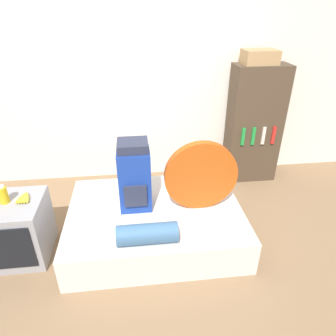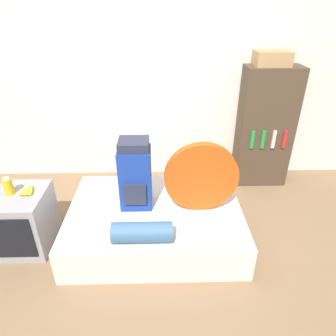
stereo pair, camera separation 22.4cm
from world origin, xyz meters
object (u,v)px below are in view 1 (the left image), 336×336
backpack (135,177)px  cardboard_box (260,57)px  sleeping_roll (147,234)px  television (20,229)px  canister (3,195)px  tent_bag (201,176)px  bookshelf (254,125)px

backpack → cardboard_box: cardboard_box is taller
cardboard_box → sleeping_roll: bearing=-132.6°
television → canister: 0.38m
sleeping_roll → canister: size_ratio=3.01×
sleeping_roll → cardboard_box: size_ratio=1.32×
tent_bag → sleeping_roll: bearing=-140.1°
backpack → canister: backpack is taller
backpack → bookshelf: bearing=32.9°
tent_bag → television: bearing=-177.0°
backpack → television: bearing=-171.2°
backpack → cardboard_box: 2.03m
television → cardboard_box: size_ratio=1.51×
cardboard_box → tent_bag: bearing=-128.8°
sleeping_roll → cardboard_box: bearing=47.4°
canister → cardboard_box: cardboard_box is taller
backpack → television: 1.16m
canister → sleeping_roll: bearing=-17.6°
cardboard_box → bookshelf: bearing=-16.2°
tent_bag → television: 1.75m
backpack → cardboard_box: size_ratio=1.79×
backpack → tent_bag: (0.62, -0.08, 0.01)m
canister → bookshelf: 2.93m
bookshelf → canister: bearing=-157.0°
cardboard_box → backpack: bearing=-145.9°
backpack → sleeping_roll: 0.59m
sleeping_roll → television: bearing=162.7°
tent_bag → bookshelf: bookshelf is taller
sleeping_roll → television: size_ratio=0.87×
tent_bag → cardboard_box: 1.66m
canister → cardboard_box: bearing=23.6°
sleeping_roll → television: 1.23m
canister → cardboard_box: 3.03m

